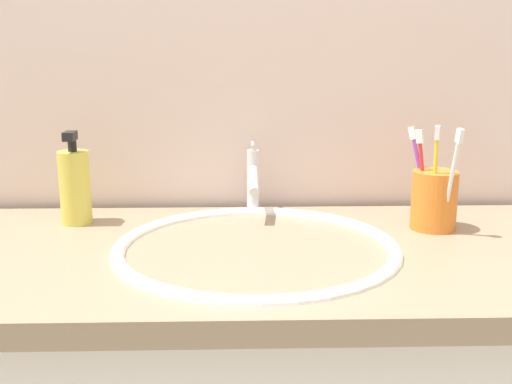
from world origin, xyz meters
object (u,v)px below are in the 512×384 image
object	(u,v)px
toothbrush_white	(452,174)
toothbrush_purple	(419,169)
toothbrush_cup	(434,200)
soap_dispenser	(75,186)
toothbrush_yellow	(435,171)
faucet	(253,179)
toothbrush_red	(422,172)

from	to	relation	value
toothbrush_white	toothbrush_purple	xyz separation A→B (m)	(-0.04, 0.07, -0.00)
toothbrush_cup	soap_dispenser	bearing A→B (deg)	175.13
toothbrush_purple	soap_dispenser	bearing A→B (deg)	177.36
toothbrush_white	toothbrush_purple	size ratio (longest dim) A/B	1.04
toothbrush_cup	toothbrush_yellow	bearing A→B (deg)	-112.18
toothbrush_white	toothbrush_purple	bearing A→B (deg)	117.29
toothbrush_yellow	toothbrush_white	size ratio (longest dim) A/B	1.00
toothbrush_yellow	faucet	bearing A→B (deg)	156.98
soap_dispenser	toothbrush_yellow	bearing A→B (deg)	-6.49
faucet	toothbrush_cup	distance (m)	0.35
toothbrush_cup	toothbrush_yellow	xyz separation A→B (m)	(-0.01, -0.02, 0.06)
faucet	toothbrush_cup	size ratio (longest dim) A/B	1.40
toothbrush_red	toothbrush_cup	bearing A→B (deg)	-14.38
toothbrush_yellow	toothbrush_purple	xyz separation A→B (m)	(-0.01, 0.04, -0.01)
faucet	toothbrush_cup	world-z (taller)	faucet
toothbrush_red	soap_dispenser	bearing A→B (deg)	175.48
toothbrush_cup	faucet	bearing A→B (deg)	160.21
toothbrush_white	toothbrush_purple	world-z (taller)	toothbrush_white
faucet	toothbrush_white	world-z (taller)	toothbrush_white
toothbrush_yellow	toothbrush_purple	world-z (taller)	toothbrush_yellow
soap_dispenser	toothbrush_cup	bearing A→B (deg)	-4.87
soap_dispenser	toothbrush_white	bearing A→B (deg)	-8.49
faucet	toothbrush_white	distance (m)	0.38
faucet	toothbrush_yellow	world-z (taller)	toothbrush_yellow
toothbrush_white	soap_dispenser	world-z (taller)	toothbrush_white
toothbrush_red	toothbrush_purple	size ratio (longest dim) A/B	0.98
toothbrush_yellow	toothbrush_red	distance (m)	0.03
faucet	toothbrush_white	size ratio (longest dim) A/B	0.80
faucet	toothbrush_yellow	bearing A→B (deg)	-23.02
toothbrush_purple	soap_dispenser	xyz separation A→B (m)	(-0.63, 0.03, -0.03)
faucet	toothbrush_yellow	distance (m)	0.35
faucet	toothbrush_purple	distance (m)	0.32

